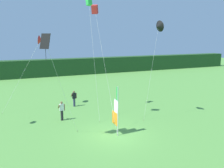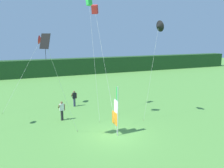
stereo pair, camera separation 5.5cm
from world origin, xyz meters
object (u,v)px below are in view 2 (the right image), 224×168
at_px(banner_flag, 116,111).
at_px(kite_red_delta_0, 40,40).
at_px(kite_red_box_3, 95,10).
at_px(kite_black_delta_4, 159,27).
at_px(person_mid_field, 74,98).
at_px(kite_green_box_5, 89,3).
at_px(kite_black_diamond_1, 47,46).
at_px(person_near_banner, 62,110).

height_order(banner_flag, kite_red_delta_0, kite_red_delta_0).
relative_size(kite_red_box_3, kite_black_delta_4, 1.14).
xyz_separation_m(person_mid_field, kite_green_box_5, (1.12, -2.02, 9.06)).
height_order(kite_red_delta_0, kite_black_diamond_1, kite_black_diamond_1).
bearing_deg(kite_red_box_3, banner_flag, -84.02).
height_order(person_mid_field, kite_black_diamond_1, kite_black_diamond_1).
bearing_deg(kite_red_delta_0, person_near_banner, -78.81).
xyz_separation_m(person_mid_field, kite_black_delta_4, (5.83, -5.94, 6.92)).
distance_m(person_mid_field, kite_red_box_3, 9.43).
distance_m(banner_flag, kite_black_delta_4, 7.97).
xyz_separation_m(person_near_banner, kite_black_diamond_1, (-1.51, -4.21, 5.53)).
relative_size(person_near_banner, person_mid_field, 1.01).
relative_size(person_near_banner, kite_green_box_5, 0.16).
height_order(banner_flag, person_mid_field, banner_flag).
bearing_deg(kite_black_delta_4, person_near_banner, 163.33).
bearing_deg(person_near_banner, kite_red_box_3, -21.49).
bearing_deg(person_near_banner, kite_red_delta_0, 101.19).
height_order(kite_red_box_3, kite_green_box_5, kite_green_box_5).
height_order(kite_red_delta_0, kite_green_box_5, kite_green_box_5).
distance_m(person_near_banner, person_mid_field, 4.11).
bearing_deg(banner_flag, kite_green_box_5, 89.83).
relative_size(person_near_banner, kite_red_box_3, 0.18).
xyz_separation_m(kite_black_diamond_1, kite_green_box_5, (4.59, 5.79, 3.52)).
bearing_deg(kite_black_diamond_1, person_mid_field, 66.04).
bearing_deg(person_mid_field, kite_black_delta_4, -45.54).
bearing_deg(person_mid_field, kite_black_diamond_1, -113.96).
distance_m(banner_flag, kite_black_diamond_1, 6.56).
height_order(person_near_banner, kite_black_diamond_1, kite_black_diamond_1).
distance_m(person_near_banner, kite_red_delta_0, 7.45).
bearing_deg(kite_green_box_5, banner_flag, -90.17).
distance_m(person_mid_field, kite_red_delta_0, 6.54).
bearing_deg(person_mid_field, kite_green_box_5, -60.98).
bearing_deg(banner_flag, person_near_banner, 124.69).
distance_m(kite_red_box_3, kite_black_delta_4, 5.38).
distance_m(person_mid_field, kite_green_box_5, 9.35).
xyz_separation_m(kite_red_delta_0, kite_black_diamond_1, (-0.60, -8.82, -0.24)).
bearing_deg(kite_green_box_5, kite_red_box_3, -97.93).
xyz_separation_m(kite_red_delta_0, kite_red_box_3, (3.62, -5.68, 2.36)).
bearing_deg(person_mid_field, kite_red_box_3, -80.86).
xyz_separation_m(person_mid_field, kite_red_delta_0, (-2.87, 1.01, 5.79)).
xyz_separation_m(banner_flag, kite_red_box_3, (-0.35, 3.36, 7.29)).
bearing_deg(kite_red_delta_0, kite_red_box_3, -57.48).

